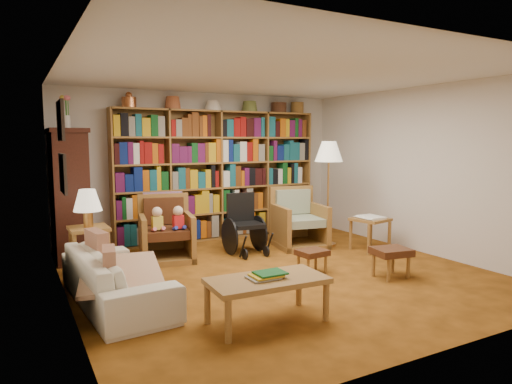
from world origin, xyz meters
TOP-DOWN VIEW (x-y plane):
  - floor at (0.00, 0.00)m, footprint 5.00×5.00m
  - ceiling at (0.00, 0.00)m, footprint 5.00×5.00m
  - wall_back at (0.00, 2.50)m, footprint 5.00×0.00m
  - wall_front at (0.00, -2.50)m, footprint 5.00×0.00m
  - wall_left at (-2.50, 0.00)m, footprint 0.00×5.00m
  - wall_right at (2.50, 0.00)m, footprint 0.00×5.00m
  - bookshelf at (0.20, 2.33)m, footprint 3.60×0.30m
  - curio_cabinet at (-2.25, 2.00)m, footprint 0.50×0.95m
  - framed_pictures at (-2.48, 0.30)m, footprint 0.03×0.52m
  - sofa at (-2.05, -0.12)m, footprint 1.95×0.89m
  - sofa_throw at (-2.00, -0.12)m, footprint 1.05×1.60m
  - cushion_left at (-2.18, 0.23)m, footprint 0.20×0.43m
  - cushion_right at (-2.18, -0.47)m, footprint 0.18×0.39m
  - side_table_lamp at (-2.15, 1.00)m, footprint 0.48×0.48m
  - table_lamp at (-2.15, 1.00)m, footprint 0.35×0.35m
  - armchair_leather at (-1.07, 1.40)m, footprint 0.87×0.90m
  - armchair_sage at (1.05, 1.20)m, footprint 0.89×0.91m
  - wheelchair at (0.10, 1.16)m, footprint 0.52×0.72m
  - floor_lamp at (1.52, 0.98)m, footprint 0.45×0.45m
  - side_table_papers at (1.87, 0.37)m, footprint 0.58×0.58m
  - footstool_a at (0.38, -0.21)m, footprint 0.39×0.34m
  - footstool_b at (1.14, -0.81)m, footprint 0.49×0.44m
  - coffee_table at (-0.91, -1.31)m, footprint 1.13×0.60m

SIDE VIEW (x-z plane):
  - floor at x=0.00m, z-range 0.00..0.00m
  - footstool_a at x=0.38m, z-range 0.10..0.40m
  - sofa at x=-2.05m, z-range 0.00..0.55m
  - sofa_throw at x=-2.00m, z-range 0.28..0.32m
  - footstool_b at x=1.14m, z-range 0.12..0.49m
  - armchair_sage at x=1.05m, z-range -0.11..0.83m
  - coffee_table at x=-0.91m, z-range 0.14..0.61m
  - armchair_leather at x=-1.07m, z-range -0.09..0.85m
  - wheelchair at x=0.10m, z-range -0.04..0.86m
  - side_table_papers at x=1.87m, z-range 0.16..0.69m
  - cushion_left at x=-2.18m, z-range 0.24..0.66m
  - cushion_right at x=-2.18m, z-range 0.26..0.64m
  - side_table_lamp at x=-2.15m, z-range 0.17..0.79m
  - table_lamp at x=-2.15m, z-range 0.71..1.18m
  - curio_cabinet at x=-2.25m, z-range -0.25..2.15m
  - bookshelf at x=0.20m, z-range -0.04..2.38m
  - wall_back at x=0.00m, z-range -1.25..3.75m
  - wall_front at x=0.00m, z-range -1.25..3.75m
  - wall_left at x=-2.50m, z-range -1.25..3.75m
  - wall_right at x=2.50m, z-range -1.25..3.75m
  - floor_lamp at x=1.52m, z-range 0.61..2.29m
  - framed_pictures at x=-2.48m, z-range 1.14..2.11m
  - ceiling at x=0.00m, z-range 2.50..2.50m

